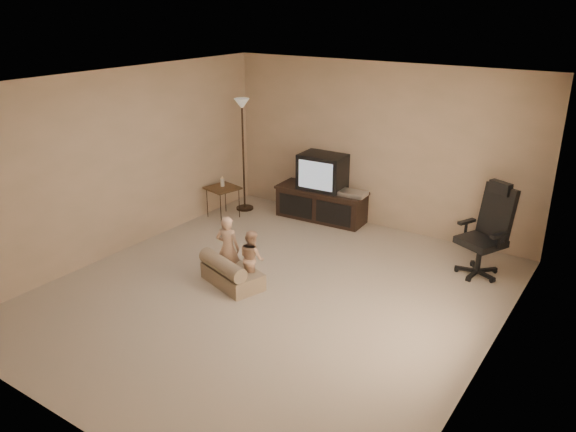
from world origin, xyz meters
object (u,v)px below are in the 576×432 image
object	(u,v)px
side_table	(223,188)
toddler_left	(228,248)
tv_stand	(322,193)
office_chair	(485,242)
floor_lamp	(243,130)
toddler_right	(252,258)
child_sofa	(230,273)

from	to	relation	value
side_table	toddler_left	world-z (taller)	toddler_left
tv_stand	toddler_left	xyz separation A→B (m)	(0.10, -2.47, -0.02)
office_chair	side_table	xyz separation A→B (m)	(-4.08, -0.30, 0.06)
floor_lamp	toddler_left	xyz separation A→B (m)	(1.41, -2.13, -0.93)
side_table	floor_lamp	world-z (taller)	floor_lamp
office_chair	toddler_right	world-z (taller)	office_chair
child_sofa	toddler_right	xyz separation A→B (m)	(0.22, 0.17, 0.20)
office_chair	floor_lamp	world-z (taller)	floor_lamp
floor_lamp	child_sofa	world-z (taller)	floor_lamp
tv_stand	toddler_right	distance (m)	2.46
toddler_left	child_sofa	bearing A→B (deg)	119.05
tv_stand	floor_lamp	size ratio (longest dim) A/B	0.82
tv_stand	side_table	size ratio (longest dim) A/B	2.20
toddler_left	toddler_right	xyz separation A→B (m)	(0.33, 0.05, -0.07)
side_table	floor_lamp	distance (m)	1.00
toddler_left	office_chair	bearing A→B (deg)	-158.88
tv_stand	floor_lamp	distance (m)	1.64
toddler_right	office_chair	bearing A→B (deg)	-116.20
tv_stand	toddler_right	world-z (taller)	tv_stand
floor_lamp	child_sofa	xyz separation A→B (m)	(1.53, -2.25, -1.20)
side_table	floor_lamp	xyz separation A→B (m)	(0.05, 0.49, 0.86)
child_sofa	tv_stand	bearing A→B (deg)	112.07
child_sofa	side_table	bearing A→B (deg)	149.39
office_chair	toddler_left	size ratio (longest dim) A/B	1.43
side_table	toddler_left	xyz separation A→B (m)	(1.47, -1.64, -0.07)
toddler_left	floor_lamp	bearing A→B (deg)	-71.87
tv_stand	floor_lamp	world-z (taller)	floor_lamp
side_table	child_sofa	xyz separation A→B (m)	(1.59, -1.76, -0.33)
tv_stand	toddler_left	bearing A→B (deg)	-91.00
tv_stand	toddler_right	xyz separation A→B (m)	(0.43, -2.42, -0.09)
child_sofa	office_chair	bearing A→B (deg)	56.83
child_sofa	toddler_right	bearing A→B (deg)	55.61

